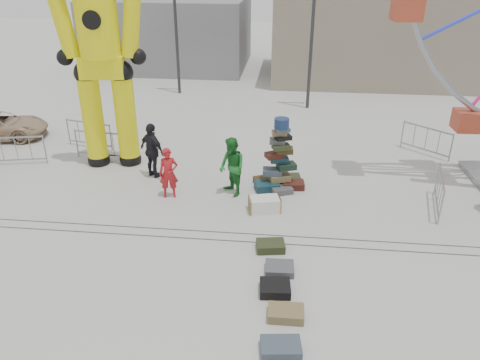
# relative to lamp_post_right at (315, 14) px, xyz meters

# --- Properties ---
(ground) EXTENTS (90.00, 90.00, 0.00)m
(ground) POSITION_rel_lamp_post_right_xyz_m (-3.09, -13.00, -4.48)
(ground) COLOR #9E9E99
(ground) RESTS_ON ground
(track_line_near) EXTENTS (40.00, 0.04, 0.01)m
(track_line_near) POSITION_rel_lamp_post_right_xyz_m (-3.09, -12.40, -4.48)
(track_line_near) COLOR #47443F
(track_line_near) RESTS_ON ground
(track_line_far) EXTENTS (40.00, 0.04, 0.01)m
(track_line_far) POSITION_rel_lamp_post_right_xyz_m (-3.09, -12.00, -4.48)
(track_line_far) COLOR #47443F
(track_line_far) RESTS_ON ground
(building_right) EXTENTS (12.00, 8.00, 5.00)m
(building_right) POSITION_rel_lamp_post_right_xyz_m (3.91, 7.00, -1.98)
(building_right) COLOR gray
(building_right) RESTS_ON ground
(building_left) EXTENTS (10.00, 8.00, 4.40)m
(building_left) POSITION_rel_lamp_post_right_xyz_m (-9.09, 9.00, -2.28)
(building_left) COLOR gray
(building_left) RESTS_ON ground
(lamp_post_right) EXTENTS (1.41, 0.25, 8.00)m
(lamp_post_right) POSITION_rel_lamp_post_right_xyz_m (0.00, 0.00, 0.00)
(lamp_post_right) COLOR #2D2D30
(lamp_post_right) RESTS_ON ground
(lamp_post_left) EXTENTS (1.41, 0.25, 8.00)m
(lamp_post_left) POSITION_rel_lamp_post_right_xyz_m (-7.00, 2.00, 0.00)
(lamp_post_left) COLOR #2D2D30
(lamp_post_left) RESTS_ON ground
(suitcase_tower) EXTENTS (1.76, 1.54, 2.39)m
(suitcase_tower) POSITION_rel_lamp_post_right_xyz_m (-1.23, -8.96, -3.81)
(suitcase_tower) COLOR #173945
(suitcase_tower) RESTS_ON ground
(crash_test_dummy) EXTENTS (3.12, 1.37, 7.82)m
(crash_test_dummy) POSITION_rel_lamp_post_right_xyz_m (-7.32, -7.71, -0.36)
(crash_test_dummy) COLOR black
(crash_test_dummy) RESTS_ON ground
(steamer_trunk) EXTENTS (1.04, 0.74, 0.44)m
(steamer_trunk) POSITION_rel_lamp_post_right_xyz_m (-1.59, -10.66, -4.26)
(steamer_trunk) COLOR silver
(steamer_trunk) RESTS_ON ground
(row_case_0) EXTENTS (0.81, 0.63, 0.23)m
(row_case_0) POSITION_rel_lamp_post_right_xyz_m (-1.31, -12.70, -4.37)
(row_case_0) COLOR #2E371B
(row_case_0) RESTS_ON ground
(row_case_1) EXTENTS (0.72, 0.61, 0.19)m
(row_case_1) POSITION_rel_lamp_post_right_xyz_m (-1.04, -13.62, -4.39)
(row_case_1) COLOR #505257
(row_case_1) RESTS_ON ground
(row_case_2) EXTENTS (0.75, 0.65, 0.23)m
(row_case_2) POSITION_rel_lamp_post_right_xyz_m (-1.12, -14.40, -4.37)
(row_case_2) COLOR black
(row_case_2) RESTS_ON ground
(row_case_3) EXTENTS (0.78, 0.54, 0.22)m
(row_case_3) POSITION_rel_lamp_post_right_xyz_m (-0.86, -15.20, -4.37)
(row_case_3) COLOR olive
(row_case_3) RESTS_ON ground
(row_case_4) EXTENTS (0.85, 0.62, 0.22)m
(row_case_4) POSITION_rel_lamp_post_right_xyz_m (-0.94, -16.18, -4.37)
(row_case_4) COLOR #404F5C
(row_case_4) RESTS_ON ground
(barricade_dummy_a) EXTENTS (1.97, 0.55, 1.10)m
(barricade_dummy_a) POSITION_rel_lamp_post_right_xyz_m (-10.81, -8.19, -3.93)
(barricade_dummy_a) COLOR gray
(barricade_dummy_a) RESTS_ON ground
(barricade_dummy_b) EXTENTS (1.96, 0.58, 1.10)m
(barricade_dummy_b) POSITION_rel_lamp_post_right_xyz_m (-8.82, -6.32, -3.93)
(barricade_dummy_b) COLOR gray
(barricade_dummy_b) RESTS_ON ground
(barricade_dummy_c) EXTENTS (2.00, 0.30, 1.10)m
(barricade_dummy_c) POSITION_rel_lamp_post_right_xyz_m (-7.93, -7.35, -3.93)
(barricade_dummy_c) COLOR gray
(barricade_dummy_c) RESTS_ON ground
(barricade_wheel_front) EXTENTS (0.50, 1.98, 1.10)m
(barricade_wheel_front) POSITION_rel_lamp_post_right_xyz_m (3.61, -9.92, -3.93)
(barricade_wheel_front) COLOR gray
(barricade_wheel_front) RESTS_ON ground
(barricade_wheel_back) EXTENTS (1.55, 1.41, 1.10)m
(barricade_wheel_back) POSITION_rel_lamp_post_right_xyz_m (4.28, -5.55, -3.93)
(barricade_wheel_back) COLOR gray
(barricade_wheel_back) RESTS_ON ground
(pedestrian_red) EXTENTS (0.67, 0.51, 1.64)m
(pedestrian_red) POSITION_rel_lamp_post_right_xyz_m (-4.66, -10.05, -3.66)
(pedestrian_red) COLOR #A7171C
(pedestrian_red) RESTS_ON ground
(pedestrian_green) EXTENTS (1.14, 1.18, 1.91)m
(pedestrian_green) POSITION_rel_lamp_post_right_xyz_m (-2.70, -9.68, -3.53)
(pedestrian_green) COLOR #1A6924
(pedestrian_green) RESTS_ON ground
(pedestrian_black) EXTENTS (1.20, 1.02, 1.93)m
(pedestrian_black) POSITION_rel_lamp_post_right_xyz_m (-5.56, -8.65, -3.52)
(pedestrian_black) COLOR black
(pedestrian_black) RESTS_ON ground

